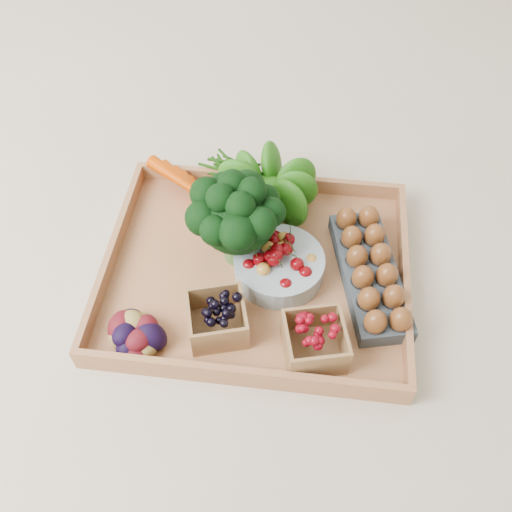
# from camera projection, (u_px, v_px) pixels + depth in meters

# --- Properties ---
(ground) EXTENTS (4.00, 4.00, 0.00)m
(ground) POSITION_uv_depth(u_px,v_px,m) (256.00, 276.00, 1.07)
(ground) COLOR beige
(ground) RESTS_ON ground
(tray) EXTENTS (0.55, 0.45, 0.01)m
(tray) POSITION_uv_depth(u_px,v_px,m) (256.00, 273.00, 1.06)
(tray) COLOR #B0754A
(tray) RESTS_ON ground
(carrots) EXTENTS (0.19, 0.14, 0.05)m
(carrots) POSITION_uv_depth(u_px,v_px,m) (206.00, 204.00, 1.13)
(carrots) COLOR #CD4000
(carrots) RESTS_ON tray
(lettuce) EXTENTS (0.13, 0.13, 0.13)m
(lettuce) POSITION_uv_depth(u_px,v_px,m) (267.00, 187.00, 1.09)
(lettuce) COLOR #16460A
(lettuce) RESTS_ON tray
(broccoli) EXTENTS (0.18, 0.18, 0.14)m
(broccoli) POSITION_uv_depth(u_px,v_px,m) (238.00, 232.00, 1.02)
(broccoli) COLOR black
(broccoli) RESTS_ON tray
(cherry_bowl) EXTENTS (0.16, 0.16, 0.04)m
(cherry_bowl) POSITION_uv_depth(u_px,v_px,m) (279.00, 266.00, 1.03)
(cherry_bowl) COLOR #8C9EA5
(cherry_bowl) RESTS_ON tray
(egg_carton) EXTENTS (0.16, 0.29, 0.03)m
(egg_carton) POSITION_uv_depth(u_px,v_px,m) (369.00, 275.00, 1.03)
(egg_carton) COLOR #3A424A
(egg_carton) RESTS_ON tray
(potatoes) EXTENTS (0.12, 0.12, 0.07)m
(potatoes) POSITION_uv_depth(u_px,v_px,m) (136.00, 330.00, 0.94)
(potatoes) COLOR #460B12
(potatoes) RESTS_ON tray
(punnet_blackberry) EXTENTS (0.12, 0.12, 0.07)m
(punnet_blackberry) POSITION_uv_depth(u_px,v_px,m) (217.00, 319.00, 0.95)
(punnet_blackberry) COLOR black
(punnet_blackberry) RESTS_ON tray
(punnet_raspberry) EXTENTS (0.12, 0.12, 0.07)m
(punnet_raspberry) POSITION_uv_depth(u_px,v_px,m) (315.00, 342.00, 0.93)
(punnet_raspberry) COLOR maroon
(punnet_raspberry) RESTS_ON tray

